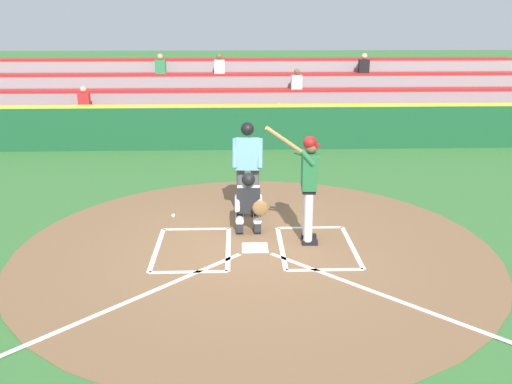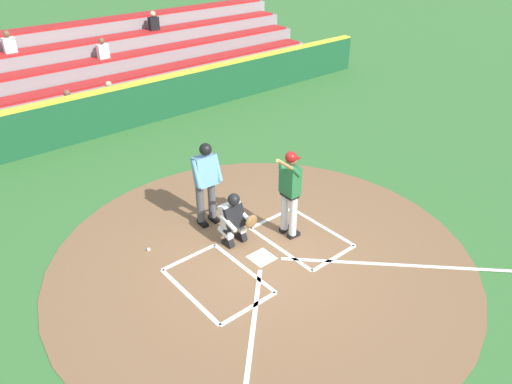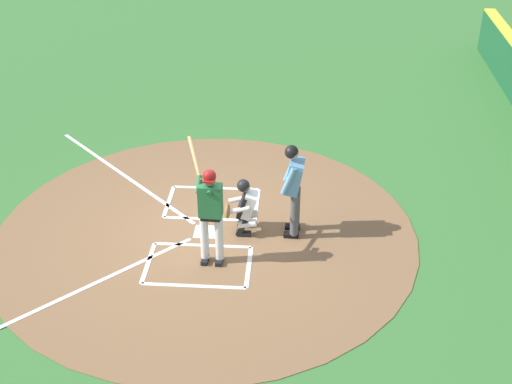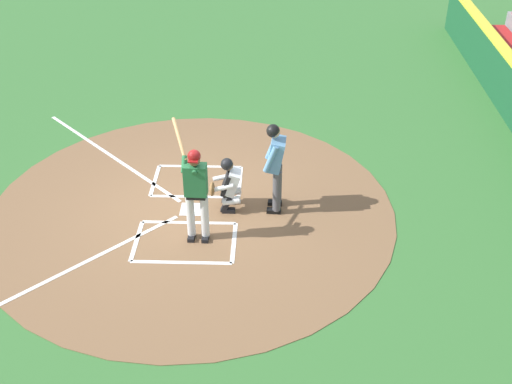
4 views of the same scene
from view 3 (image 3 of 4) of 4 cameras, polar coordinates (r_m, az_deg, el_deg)
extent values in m
plane|color=#387033|center=(13.31, -4.12, -3.32)|extent=(120.00, 120.00, 0.00)
cylinder|color=brown|center=(13.31, -4.12, -3.30)|extent=(8.00, 8.00, 0.01)
cube|color=white|center=(13.30, -4.13, -3.27)|extent=(0.44, 0.44, 0.01)
cube|color=white|center=(12.37, -0.60, -6.15)|extent=(1.20, 0.08, 0.01)
cube|color=white|center=(12.61, -8.82, -5.75)|extent=(1.20, 0.08, 0.01)
cube|color=white|center=(12.94, -4.38, -4.38)|extent=(0.08, 1.80, 0.01)
cube|color=white|center=(11.99, -5.15, -7.67)|extent=(0.08, 1.80, 0.01)
cube|color=white|center=(14.10, 0.05, -1.03)|extent=(1.20, 0.08, 0.01)
cube|color=white|center=(14.31, -7.15, -0.77)|extent=(1.20, 0.08, 0.01)
cube|color=white|center=(13.68, -3.88, -2.22)|extent=(0.08, 1.80, 0.01)
cube|color=white|center=(14.69, -3.29, 0.33)|extent=(0.08, 1.80, 0.01)
cube|color=white|center=(15.45, -10.85, 1.43)|extent=(3.73, 3.73, 0.01)
cube|color=white|center=(12.13, -15.43, -8.33)|extent=(3.73, 3.73, 0.01)
cylinder|color=silver|center=(12.23, -3.04, -3.87)|extent=(0.15, 0.15, 0.84)
cube|color=black|center=(12.47, -3.01, -5.69)|extent=(0.27, 0.13, 0.09)
cylinder|color=silver|center=(12.28, -4.24, -3.78)|extent=(0.15, 0.15, 0.84)
cube|color=black|center=(12.51, -4.19, -5.60)|extent=(0.27, 0.13, 0.09)
cube|color=black|center=(11.99, -3.71, -1.97)|extent=(0.24, 0.35, 0.10)
cube|color=#236638|center=(11.83, -3.76, -0.71)|extent=(0.26, 0.41, 0.60)
sphere|color=brown|center=(11.60, -3.85, 0.96)|extent=(0.21, 0.21, 0.21)
sphere|color=maroon|center=(11.59, -3.84, 1.31)|extent=(0.23, 0.23, 0.23)
cube|color=maroon|center=(11.51, -3.93, 0.89)|extent=(0.12, 0.18, 0.02)
cylinder|color=#236638|center=(11.73, -3.69, 0.58)|extent=(0.43, 0.11, 0.21)
cylinder|color=#236638|center=(11.76, -4.70, 0.64)|extent=(0.27, 0.10, 0.29)
cylinder|color=#AD7F4C|center=(11.95, -5.06, 2.79)|extent=(0.70, 0.33, 0.53)
cylinder|color=#AD7F4C|center=(11.77, -4.60, 1.01)|extent=(0.10, 0.10, 0.08)
cube|color=black|center=(13.16, -0.98, -3.46)|extent=(0.12, 0.26, 0.09)
cube|color=black|center=(13.07, -1.16, -2.89)|extent=(0.12, 0.24, 0.37)
cylinder|color=silver|center=(13.02, -0.73, -2.62)|extent=(0.15, 0.36, 0.21)
cube|color=black|center=(13.42, -0.87, -2.69)|extent=(0.12, 0.26, 0.09)
cube|color=black|center=(13.34, -1.05, -2.13)|extent=(0.12, 0.24, 0.37)
cylinder|color=silver|center=(13.29, -0.62, -1.86)|extent=(0.15, 0.36, 0.21)
cube|color=silver|center=(12.97, -0.64, -0.98)|extent=(0.40, 0.36, 0.52)
cube|color=black|center=(12.98, -1.12, -0.96)|extent=(0.42, 0.22, 0.46)
sphere|color=brown|center=(12.79, -0.96, 0.45)|extent=(0.21, 0.21, 0.21)
sphere|color=black|center=(12.78, -1.05, 0.53)|extent=(0.24, 0.24, 0.24)
cylinder|color=silver|center=(12.83, -1.46, -1.49)|extent=(0.09, 0.45, 0.20)
cylinder|color=silver|center=(13.16, -1.31, -0.57)|extent=(0.09, 0.45, 0.20)
ellipsoid|color=brown|center=(12.86, -2.35, -1.57)|extent=(0.28, 0.10, 0.28)
cylinder|color=#4C4C51|center=(12.87, 3.18, -1.88)|extent=(0.16, 0.16, 0.86)
cube|color=black|center=(13.13, 2.91, -3.57)|extent=(0.15, 0.29, 0.09)
cylinder|color=#4C4C51|center=(13.11, 3.28, -1.22)|extent=(0.16, 0.16, 0.86)
cube|color=black|center=(13.36, 3.01, -2.90)|extent=(0.15, 0.29, 0.09)
cube|color=#5B8EB7|center=(12.61, 3.15, 1.31)|extent=(0.46, 0.39, 0.66)
sphere|color=tan|center=(12.39, 3.02, 3.21)|extent=(0.22, 0.22, 0.22)
sphere|color=black|center=(12.38, 2.93, 3.30)|extent=(0.25, 0.25, 0.25)
cylinder|color=#5B8EB7|center=(12.40, 2.69, 0.91)|extent=(0.12, 0.29, 0.56)
cylinder|color=#5B8EB7|center=(12.81, 2.88, 1.97)|extent=(0.12, 0.29, 0.56)
sphere|color=white|center=(14.49, 2.88, -0.03)|extent=(0.07, 0.07, 0.07)
camera|label=1|loc=(15.66, -38.16, 10.55)|focal=38.72mm
camera|label=2|loc=(17.40, -22.75, 23.14)|focal=34.13mm
camera|label=4|loc=(0.51, -8.45, 11.63)|focal=45.25mm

